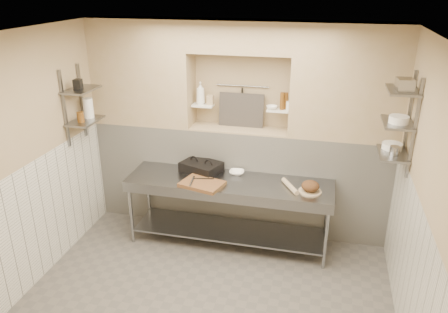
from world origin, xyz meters
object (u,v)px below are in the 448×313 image
(bowl_alcove, at_px, (272,108))
(bottle_soap, at_px, (201,93))
(bread_loaf, at_px, (310,186))
(cutting_board, at_px, (202,184))
(prep_table, at_px, (229,200))
(rolling_pin, at_px, (290,186))
(mixing_bowl, at_px, (237,173))
(panini_press, at_px, (201,167))
(jug_left, at_px, (88,108))

(bowl_alcove, bearing_deg, bottle_soap, 178.76)
(bread_loaf, bearing_deg, cutting_board, -174.05)
(prep_table, height_order, rolling_pin, rolling_pin)
(mixing_bowl, xyz_separation_m, bowl_alcove, (0.38, 0.32, 0.81))
(prep_table, height_order, bottle_soap, bottle_soap)
(prep_table, bearing_deg, bread_loaf, -3.52)
(prep_table, distance_m, bowl_alcove, 1.30)
(panini_press, bearing_deg, rolling_pin, 9.48)
(panini_press, relative_size, bowl_alcove, 4.15)
(mixing_bowl, bearing_deg, cutting_board, -128.37)
(panini_press, distance_m, cutting_board, 0.42)
(prep_table, bearing_deg, cutting_board, -145.82)
(bread_loaf, bearing_deg, bowl_alcove, 133.08)
(jug_left, bearing_deg, bowl_alcove, 14.35)
(prep_table, xyz_separation_m, mixing_bowl, (0.05, 0.24, 0.28))
(bread_loaf, bearing_deg, prep_table, 176.48)
(mixing_bowl, bearing_deg, rolling_pin, -19.76)
(bottle_soap, xyz_separation_m, bowl_alcove, (0.95, -0.02, -0.13))
(cutting_board, height_order, mixing_bowl, mixing_bowl)
(prep_table, height_order, bread_loaf, bread_loaf)
(panini_press, height_order, cutting_board, panini_press)
(bowl_alcove, bearing_deg, bread_loaf, -46.92)
(rolling_pin, bearing_deg, prep_table, 178.48)
(rolling_pin, bearing_deg, panini_press, 169.33)
(rolling_pin, bearing_deg, bottle_soap, 155.20)
(cutting_board, height_order, bottle_soap, bottle_soap)
(mixing_bowl, xyz_separation_m, bread_loaf, (0.96, -0.30, 0.06))
(prep_table, xyz_separation_m, bowl_alcove, (0.43, 0.55, 1.09))
(cutting_board, distance_m, bread_loaf, 1.31)
(cutting_board, xyz_separation_m, bowl_alcove, (0.72, 0.75, 0.81))
(cutting_board, bearing_deg, jug_left, 173.66)
(prep_table, height_order, bowl_alcove, bowl_alcove)
(prep_table, relative_size, rolling_pin, 6.61)
(cutting_board, bearing_deg, prep_table, 34.18)
(panini_press, xyz_separation_m, rolling_pin, (1.18, -0.22, -0.04))
(rolling_pin, xyz_separation_m, bottle_soap, (-1.28, 0.59, 0.93))
(panini_press, xyz_separation_m, bowl_alcove, (0.85, 0.35, 0.77))
(panini_press, distance_m, jug_left, 1.62)
(mixing_bowl, height_order, bread_loaf, bread_loaf)
(panini_press, xyz_separation_m, mixing_bowl, (0.47, 0.03, -0.04))
(rolling_pin, distance_m, bowl_alcove, 1.04)
(rolling_pin, relative_size, bottle_soap, 1.32)
(rolling_pin, bearing_deg, cutting_board, -170.49)
(cutting_board, height_order, bread_loaf, bread_loaf)
(mixing_bowl, height_order, bowl_alcove, bowl_alcove)
(bowl_alcove, bearing_deg, mixing_bowl, -140.35)
(panini_press, height_order, bottle_soap, bottle_soap)
(panini_press, relative_size, jug_left, 2.33)
(prep_table, distance_m, jug_left, 2.13)
(prep_table, xyz_separation_m, panini_press, (-0.42, 0.20, 0.32))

